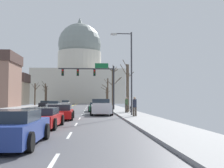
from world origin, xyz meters
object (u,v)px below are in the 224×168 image
at_px(pedestrian_01, 127,104).
at_px(sedan_oncoming_00, 54,105).
at_px(signal_gantry, 94,76).
at_px(sedan_near_03, 42,118).
at_px(sedan_near_02, 60,112).
at_px(bicycle_parked, 131,109).
at_px(sedan_near_04, 13,128).
at_px(street_lamp_right, 129,66).
at_px(pedestrian_00, 135,105).
at_px(sedan_near_00, 96,107).
at_px(pickup_truck_near_01, 101,108).
at_px(sedan_oncoming_01, 45,104).
at_px(sedan_oncoming_02, 65,103).

bearing_deg(pedestrian_01, sedan_oncoming_00, 120.16).
relative_size(signal_gantry, sedan_near_03, 1.71).
height_order(sedan_near_02, bicycle_parked, sedan_near_02).
distance_m(sedan_near_02, sedan_near_04, 12.12).
bearing_deg(sedan_oncoming_00, street_lamp_right, -65.81).
xyz_separation_m(sedan_near_02, pedestrian_01, (6.30, 7.40, 0.51)).
bearing_deg(street_lamp_right, pedestrian_01, 85.47).
relative_size(sedan_oncoming_00, pedestrian_00, 2.65).
bearing_deg(pedestrian_00, sedan_near_00, 105.11).
height_order(sedan_near_00, pickup_truck_near_01, pickup_truck_near_01).
height_order(pedestrian_01, bicycle_parked, pedestrian_01).
height_order(pickup_truck_near_01, sedan_oncoming_01, pickup_truck_near_01).
relative_size(signal_gantry, sedan_near_00, 1.69).
relative_size(street_lamp_right, sedan_oncoming_01, 1.74).
height_order(sedan_near_04, pedestrian_01, pedestrian_01).
distance_m(signal_gantry, sedan_near_03, 23.04).
bearing_deg(sedan_near_02, signal_gantry, 80.38).
bearing_deg(sedan_near_00, sedan_near_03, -100.28).
bearing_deg(street_lamp_right, signal_gantry, 103.62).
bearing_deg(sedan_near_00, signal_gantry, 96.32).
xyz_separation_m(pickup_truck_near_01, sedan_near_02, (-3.45, -6.26, -0.17)).
distance_m(sedan_oncoming_00, sedan_oncoming_01, 9.35).
bearing_deg(sedan_oncoming_00, pedestrian_00, -66.73).
height_order(signal_gantry, sedan_oncoming_01, signal_gantry).
height_order(street_lamp_right, pickup_truck_near_01, street_lamp_right).
distance_m(sedan_near_00, pedestrian_01, 6.39).
bearing_deg(pedestrian_01, pedestrian_00, -90.66).
relative_size(sedan_oncoming_02, pedestrian_01, 2.76).
xyz_separation_m(sedan_near_03, sedan_oncoming_00, (-3.60, 31.24, 0.03)).
height_order(sedan_near_03, pedestrian_01, pedestrian_01).
height_order(sedan_near_03, sedan_oncoming_02, sedan_oncoming_02).
bearing_deg(sedan_near_02, sedan_near_04, -91.25).
height_order(sedan_oncoming_01, bicycle_parked, sedan_oncoming_01).
xyz_separation_m(sedan_near_04, sedan_oncoming_01, (-6.72, 46.00, -0.02)).
bearing_deg(sedan_oncoming_02, pickup_truck_near_01, -79.00).
bearing_deg(pedestrian_00, pedestrian_01, 89.34).
distance_m(pickup_truck_near_01, sedan_near_04, 18.75).
bearing_deg(street_lamp_right, sedan_oncoming_00, 114.19).
bearing_deg(signal_gantry, pedestrian_00, -76.80).
xyz_separation_m(sedan_oncoming_00, pedestrian_00, (10.18, -23.66, 0.49)).
bearing_deg(signal_gantry, sedan_near_02, -99.62).
bearing_deg(sedan_near_02, sedan_near_03, -93.24).
xyz_separation_m(sedan_near_03, sedan_near_04, (0.09, -5.92, 0.05)).
bearing_deg(pedestrian_00, signal_gantry, 103.20).
height_order(sedan_oncoming_00, pedestrian_00, pedestrian_00).
distance_m(sedan_near_03, sedan_oncoming_00, 31.44).
bearing_deg(sedan_near_04, pedestrian_00, 64.29).
bearing_deg(pedestrian_01, pickup_truck_near_01, -158.22).
height_order(sedan_near_00, pedestrian_01, pedestrian_01).
distance_m(street_lamp_right, sedan_near_00, 11.12).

